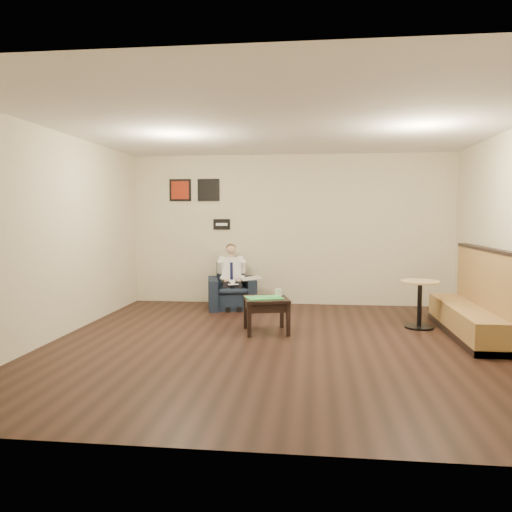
# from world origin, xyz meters

# --- Properties ---
(ground) EXTENTS (6.00, 6.00, 0.00)m
(ground) POSITION_xyz_m (0.00, 0.00, 0.00)
(ground) COLOR black
(ground) RESTS_ON ground
(wall_back) EXTENTS (6.00, 0.02, 2.80)m
(wall_back) POSITION_xyz_m (0.00, 3.00, 1.40)
(wall_back) COLOR #EFE6C3
(wall_back) RESTS_ON ground
(wall_front) EXTENTS (6.00, 0.02, 2.80)m
(wall_front) POSITION_xyz_m (0.00, -3.00, 1.40)
(wall_front) COLOR #EFE6C3
(wall_front) RESTS_ON ground
(wall_left) EXTENTS (0.02, 6.00, 2.80)m
(wall_left) POSITION_xyz_m (-3.00, 0.00, 1.40)
(wall_left) COLOR #EFE6C3
(wall_left) RESTS_ON ground
(ceiling) EXTENTS (6.00, 6.00, 0.02)m
(ceiling) POSITION_xyz_m (0.00, 0.00, 2.80)
(ceiling) COLOR white
(ceiling) RESTS_ON wall_back
(seating_sign) EXTENTS (0.32, 0.02, 0.20)m
(seating_sign) POSITION_xyz_m (-1.30, 2.98, 1.50)
(seating_sign) COLOR black
(seating_sign) RESTS_ON wall_back
(art_print_left) EXTENTS (0.42, 0.03, 0.42)m
(art_print_left) POSITION_xyz_m (-2.10, 2.98, 2.15)
(art_print_left) COLOR maroon
(art_print_left) RESTS_ON wall_back
(art_print_right) EXTENTS (0.42, 0.03, 0.42)m
(art_print_right) POSITION_xyz_m (-1.55, 2.98, 2.15)
(art_print_right) COLOR black
(art_print_right) RESTS_ON wall_back
(armchair) EXTENTS (1.00, 1.00, 0.80)m
(armchair) POSITION_xyz_m (-1.02, 2.42, 0.40)
(armchair) COLOR black
(armchair) RESTS_ON ground
(seated_man) EXTENTS (0.69, 0.89, 1.10)m
(seated_man) POSITION_xyz_m (-0.99, 2.32, 0.55)
(seated_man) COLOR white
(seated_man) RESTS_ON armchair
(lap_papers) EXTENTS (0.25, 0.30, 0.01)m
(lap_papers) POSITION_xyz_m (-0.97, 2.24, 0.49)
(lap_papers) COLOR white
(lap_papers) RESTS_ON seated_man
(newspaper) EXTENTS (0.46, 0.52, 0.01)m
(newspaper) POSITION_xyz_m (-0.67, 2.42, 0.55)
(newspaper) COLOR silver
(newspaper) RESTS_ON armchair
(side_table) EXTENTS (0.73, 0.73, 0.50)m
(side_table) POSITION_xyz_m (-0.22, 0.63, 0.25)
(side_table) COLOR black
(side_table) RESTS_ON ground
(green_folder) EXTENTS (0.59, 0.51, 0.01)m
(green_folder) POSITION_xyz_m (-0.25, 0.60, 0.50)
(green_folder) COLOR green
(green_folder) RESTS_ON side_table
(coffee_mug) EXTENTS (0.11, 0.11, 0.10)m
(coffee_mug) POSITION_xyz_m (-0.06, 0.81, 0.55)
(coffee_mug) COLOR white
(coffee_mug) RESTS_ON side_table
(smartphone) EXTENTS (0.16, 0.09, 0.01)m
(smartphone) POSITION_xyz_m (-0.21, 0.82, 0.50)
(smartphone) COLOR black
(smartphone) RESTS_ON side_table
(banquette) EXTENTS (0.56, 2.35, 1.20)m
(banquette) POSITION_xyz_m (2.59, 0.77, 0.60)
(banquette) COLOR olive
(banquette) RESTS_ON ground
(cafe_table) EXTENTS (0.61, 0.61, 0.71)m
(cafe_table) POSITION_xyz_m (2.01, 1.16, 0.35)
(cafe_table) COLOR tan
(cafe_table) RESTS_ON ground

